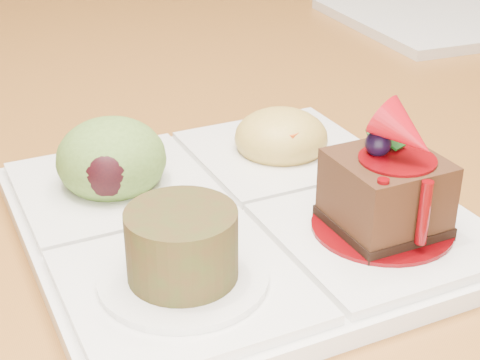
{
  "coord_description": "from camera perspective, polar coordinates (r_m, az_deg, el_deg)",
  "views": [
    {
      "loc": [
        -0.06,
        -0.84,
        0.99
      ],
      "look_at": [
        -0.04,
        -0.44,
        0.79
      ],
      "focal_mm": 55.0,
      "sensor_mm": 36.0,
      "label": 1
    }
  ],
  "objects": [
    {
      "name": "dining_table",
      "position": [
        0.9,
        1.1,
        6.95
      ],
      "size": [
        1.0,
        1.8,
        0.75
      ],
      "color": "brown",
      "rests_on": "ground"
    },
    {
      "name": "sampler_plate",
      "position": [
        0.46,
        -0.42,
        -1.43
      ],
      "size": [
        0.34,
        0.34,
        0.1
      ],
      "rotation": [
        0.0,
        0.0,
        0.39
      ],
      "color": "silver",
      "rests_on": "dining_table"
    },
    {
      "name": "second_plate",
      "position": [
        0.97,
        15.68,
        12.08
      ],
      "size": [
        0.31,
        0.31,
        0.01
      ],
      "primitive_type": "cube",
      "rotation": [
        0.0,
        0.0,
        0.32
      ],
      "color": "silver",
      "rests_on": "dining_table"
    }
  ]
}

